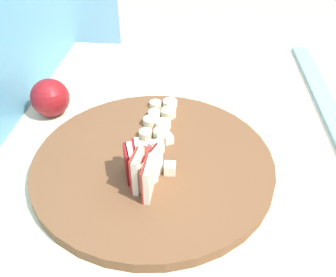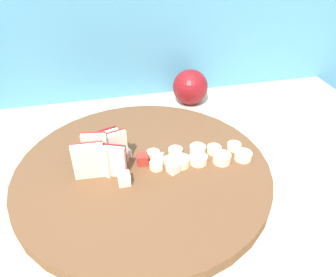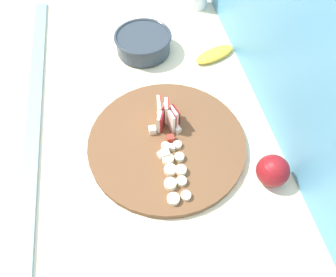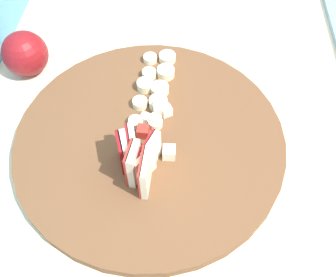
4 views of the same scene
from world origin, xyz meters
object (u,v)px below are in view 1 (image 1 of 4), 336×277
(cutting_board, at_px, (153,162))
(apple_dice_pile, at_px, (156,151))
(apple_wedge_fan, at_px, (141,169))
(whole_apple, at_px, (50,98))
(banana_slice_rows, at_px, (159,122))

(cutting_board, bearing_deg, apple_dice_pile, -20.09)
(apple_wedge_fan, height_order, apple_dice_pile, apple_wedge_fan)
(cutting_board, bearing_deg, whole_apple, 57.53)
(cutting_board, relative_size, apple_wedge_fan, 4.79)
(cutting_board, relative_size, banana_slice_rows, 2.40)
(apple_dice_pile, height_order, whole_apple, whole_apple)
(apple_dice_pile, relative_size, whole_apple, 1.28)
(banana_slice_rows, bearing_deg, cutting_board, 179.96)
(apple_dice_pile, bearing_deg, whole_apple, 59.63)
(apple_dice_pile, xyz_separation_m, whole_apple, (0.14, 0.23, 0.01))
(apple_wedge_fan, bearing_deg, banana_slice_rows, -3.63)
(apple_wedge_fan, relative_size, banana_slice_rows, 0.50)
(apple_wedge_fan, bearing_deg, cutting_board, -9.48)
(cutting_board, bearing_deg, banana_slice_rows, -0.04)
(cutting_board, distance_m, whole_apple, 0.27)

